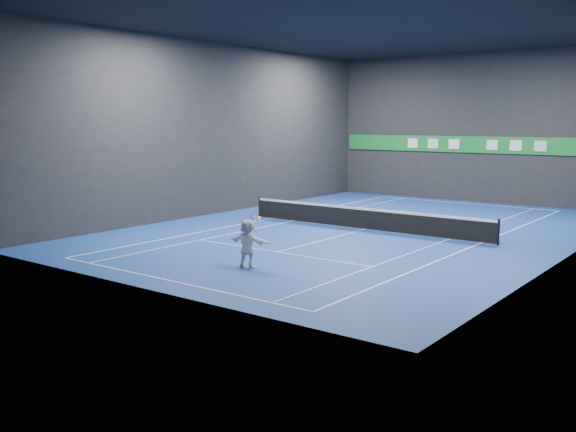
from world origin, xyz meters
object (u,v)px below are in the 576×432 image
Objects in this scene: tennis_ball at (245,179)px; tennis_net at (364,218)px; tennis_racket at (255,217)px; player at (247,243)px.

tennis_ball is 9.33m from tennis_net.
tennis_racket is (0.46, -0.02, -1.27)m from tennis_ball.
player is at bearing -171.19° from tennis_racket.
player is 2.14× the size of tennis_racket.
player is 9.08m from tennis_net.
tennis_ball is 0.09× the size of tennis_racket.
tennis_ball is at bearing -28.63° from player.
tennis_ball is at bearing -86.02° from tennis_net.
tennis_racket reaches higher than player.
tennis_ball reaches higher than player.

